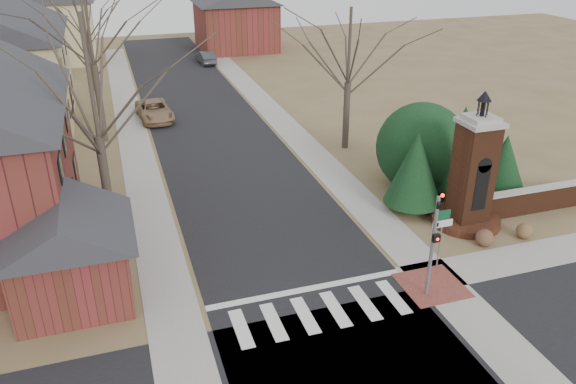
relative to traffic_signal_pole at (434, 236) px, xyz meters
name	(u,v)px	position (x,y,z in m)	size (l,w,h in m)	color
ground	(329,326)	(-4.30, -0.57, -2.59)	(120.00, 120.00, 0.00)	brown
main_street	(211,129)	(-4.30, 21.43, -2.58)	(8.00, 70.00, 0.01)	black
crosswalk_zone	(320,312)	(-4.30, 0.23, -2.58)	(8.00, 2.20, 0.02)	silver
stop_bar	(307,289)	(-4.30, 1.73, -2.58)	(8.00, 0.35, 0.02)	silver
sidewalk_right_main	(282,122)	(0.90, 21.43, -2.58)	(2.00, 60.00, 0.02)	gray
sidewalk_left	(134,137)	(-9.50, 21.43, -2.58)	(2.00, 60.00, 0.02)	gray
curb_apron	(432,285)	(0.50, 0.43, -2.57)	(2.40, 2.40, 0.02)	brown
traffic_signal_pole	(434,236)	(0.00, 0.00, 0.00)	(0.28, 0.41, 4.50)	slate
sign_post	(442,228)	(1.29, 1.41, -0.64)	(0.90, 0.07, 2.75)	slate
brick_gate_monument	(471,182)	(4.70, 4.42, -0.42)	(3.20, 3.20, 6.47)	#4F2917
brick_garden_wall	(545,198)	(9.20, 4.43, -1.93)	(7.50, 0.50, 1.30)	#4F2917
garage_left	(68,248)	(-12.82, 3.92, -0.35)	(4.80, 4.80, 4.29)	maroon
house_distant_left	(39,19)	(-16.31, 47.42, 1.66)	(10.80, 8.80, 8.53)	tan
house_distant_right	(235,15)	(3.69, 47.42, 1.06)	(8.80, 8.80, 7.30)	maroon
evergreen_near	(415,168)	(2.90, 6.43, -0.29)	(2.80, 2.80, 4.10)	#473D33
evergreen_mid	(461,146)	(6.20, 7.63, 0.01)	(3.40, 3.40, 4.70)	#473D33
evergreen_far	(504,161)	(8.20, 6.63, -0.69)	(2.40, 2.40, 3.30)	#473D33
evergreen_mass	(422,144)	(4.70, 8.93, -0.19)	(4.80, 4.80, 4.80)	black
bare_tree_0	(88,69)	(-11.30, 8.43, 5.11)	(8.05, 8.05, 11.15)	#473D33
bare_tree_1	(86,14)	(-11.30, 21.43, 5.44)	(8.40, 8.40, 11.64)	#473D33
bare_tree_2	(82,4)	(-11.80, 34.43, 4.44)	(7.35, 7.35, 10.19)	#473D33
bare_tree_3	(350,41)	(3.20, 15.43, 4.10)	(7.00, 7.00, 9.70)	#473D33
pickup_truck	(155,111)	(-7.70, 24.86, -1.92)	(2.22, 4.81, 1.34)	#9D7A55
distant_car	(206,57)	(-0.90, 41.35, -1.95)	(1.34, 3.86, 1.27)	#3A3E43
dry_shrub_left	(484,238)	(4.30, 2.43, -2.20)	(0.78, 0.78, 0.78)	brown
dry_shrub_right	(524,231)	(6.42, 2.43, -2.23)	(0.72, 0.72, 0.72)	brown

